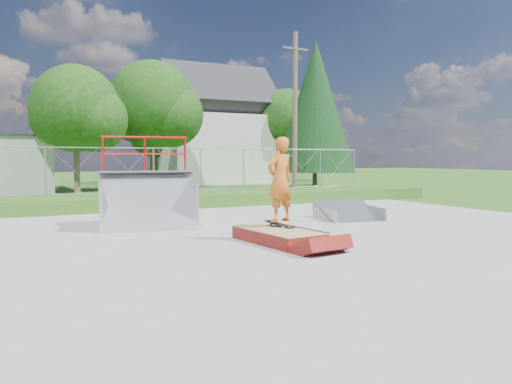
% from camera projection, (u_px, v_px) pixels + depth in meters
% --- Properties ---
extents(ground, '(120.00, 120.00, 0.00)m').
position_uv_depth(ground, '(285.00, 247.00, 10.71)').
color(ground, '#37621C').
rests_on(ground, ground).
extents(concrete_pad, '(20.00, 16.00, 0.04)m').
position_uv_depth(concrete_pad, '(285.00, 246.00, 10.71)').
color(concrete_pad, gray).
rests_on(concrete_pad, ground).
extents(grass_berm, '(24.00, 3.00, 0.50)m').
position_uv_depth(grass_berm, '(161.00, 201.00, 19.16)').
color(grass_berm, '#37621C').
rests_on(grass_berm, ground).
extents(grind_box, '(1.31, 2.33, 0.33)m').
position_uv_depth(grind_box, '(278.00, 237.00, 11.03)').
color(grind_box, maroon).
rests_on(grind_box, concrete_pad).
extents(quarter_pipe, '(2.86, 2.55, 2.52)m').
position_uv_depth(quarter_pipe, '(148.00, 182.00, 13.48)').
color(quarter_pipe, '#AFB1B7').
rests_on(quarter_pipe, concrete_pad).
extents(flat_bank_ramp, '(1.99, 2.08, 0.51)m').
position_uv_depth(flat_bank_ramp, '(349.00, 212.00, 15.26)').
color(flat_bank_ramp, '#AFB1B7').
rests_on(flat_bank_ramp, concrete_pad).
extents(skateboard, '(0.46, 0.82, 0.13)m').
position_uv_depth(skateboard, '(280.00, 225.00, 11.39)').
color(skateboard, black).
rests_on(skateboard, grind_box).
extents(skater, '(0.80, 0.63, 1.93)m').
position_uv_depth(skater, '(280.00, 183.00, 11.32)').
color(skater, orange).
rests_on(skater, grind_box).
extents(chain_link_fence, '(20.00, 0.06, 1.80)m').
position_uv_depth(chain_link_fence, '(154.00, 170.00, 19.97)').
color(chain_link_fence, '#919499').
rests_on(chain_link_fence, grass_berm).
extents(gable_house, '(8.40, 6.08, 8.94)m').
position_uv_depth(gable_house, '(216.00, 132.00, 37.65)').
color(gable_house, beige).
rests_on(gable_house, ground).
extents(utility_pole, '(0.24, 0.24, 8.00)m').
position_uv_depth(utility_pole, '(295.00, 115.00, 24.49)').
color(utility_pole, brown).
rests_on(utility_pole, ground).
extents(tree_left_near, '(4.76, 4.48, 6.65)m').
position_uv_depth(tree_left_near, '(81.00, 112.00, 25.52)').
color(tree_left_near, brown).
rests_on(tree_left_near, ground).
extents(tree_center, '(5.44, 5.12, 7.60)m').
position_uv_depth(tree_center, '(157.00, 107.00, 29.27)').
color(tree_center, brown).
rests_on(tree_center, ground).
extents(tree_right_far, '(5.10, 4.80, 7.12)m').
position_uv_depth(tree_right_far, '(291.00, 123.00, 38.02)').
color(tree_right_far, brown).
rests_on(tree_right_far, ground).
extents(tree_back_mid, '(4.08, 3.84, 5.70)m').
position_uv_depth(tree_back_mid, '(160.00, 134.00, 37.61)').
color(tree_back_mid, brown).
rests_on(tree_back_mid, ground).
extents(conifer_tree, '(5.04, 5.04, 9.10)m').
position_uv_depth(conifer_tree, '(315.00, 107.00, 30.89)').
color(conifer_tree, brown).
rests_on(conifer_tree, ground).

